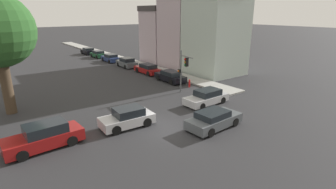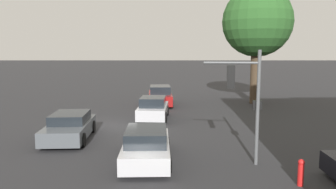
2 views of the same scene
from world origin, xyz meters
TOP-DOWN VIEW (x-y plane):
  - ground_plane at (0.00, 0.00)m, footprint 300.00×300.00m
  - sidewalk_strip at (11.39, 32.42)m, footprint 2.55×60.00m
  - rowhouse_backdrop at (16.43, 15.71)m, footprint 7.82×18.02m
  - traffic_signal at (6.84, 6.07)m, footprint 0.49×2.32m
  - crossing_car_0 at (-7.77, 2.44)m, footprint 4.81×2.16m
  - crossing_car_1 at (3.14, -1.93)m, footprint 4.60×2.24m
  - crossing_car_2 at (6.52, 2.22)m, footprint 4.51×2.03m
  - crossing_car_3 at (-1.96, 2.12)m, footprint 4.13×2.09m
  - parked_car_0 at (8.82, 10.89)m, footprint 2.01×4.57m
  - parked_car_1 at (8.95, 16.35)m, footprint 1.84×4.70m
  - parked_car_2 at (8.80, 22.20)m, footprint 2.08×4.27m
  - parked_car_3 at (8.75, 27.99)m, footprint 1.94×4.30m
  - parked_car_4 at (8.74, 33.46)m, footprint 1.93×3.89m
  - parked_car_5 at (8.72, 38.57)m, footprint 2.05×3.87m
  - fire_hydrant at (9.04, 7.53)m, footprint 0.22×0.22m

SIDE VIEW (x-z plane):
  - ground_plane at x=0.00m, z-range 0.00..0.00m
  - sidewalk_strip at x=11.39m, z-range 0.00..0.17m
  - fire_hydrant at x=9.04m, z-range 0.03..0.95m
  - parked_car_4 at x=8.74m, z-range -0.03..1.29m
  - parked_car_5 at x=8.72m, z-range -0.02..1.30m
  - parked_car_3 at x=8.75m, z-range -0.02..1.32m
  - crossing_car_1 at x=3.14m, z-range -0.02..1.32m
  - crossing_car_2 at x=6.52m, z-range -0.04..1.34m
  - parked_car_1 at x=8.95m, z-range -0.03..1.35m
  - parked_car_0 at x=8.82m, z-range -0.03..1.35m
  - parked_car_2 at x=8.80m, z-range -0.04..1.43m
  - crossing_car_3 at x=-1.96m, z-range -0.04..1.45m
  - crossing_car_0 at x=-7.77m, z-range -0.05..1.58m
  - traffic_signal at x=6.84m, z-range 0.68..5.21m
  - rowhouse_backdrop at x=16.43m, z-range -0.31..11.73m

